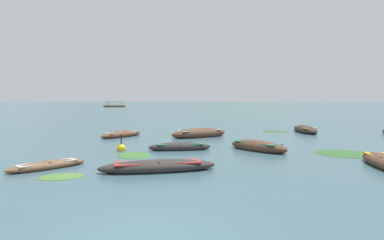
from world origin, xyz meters
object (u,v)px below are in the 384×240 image
object	(u,v)px
rowboat_2	(305,130)
mooring_buoy	(121,149)
rowboat_0	(258,146)
rowboat_1	(199,134)
rowboat_4	(48,165)
rowboat_9	(158,167)
rowboat_3	(180,147)
rowboat_8	(122,134)
ferry_0	(115,106)

from	to	relation	value
rowboat_2	mooring_buoy	distance (m)	16.25
rowboat_0	rowboat_1	size ratio (longest dim) A/B	0.78
rowboat_2	rowboat_4	size ratio (longest dim) A/B	1.51
rowboat_1	rowboat_0	bearing A→B (deg)	-57.85
rowboat_4	rowboat_9	distance (m)	4.32
rowboat_2	rowboat_3	bearing A→B (deg)	-128.59
rowboat_0	rowboat_4	bearing A→B (deg)	-145.64
rowboat_3	rowboat_8	world-z (taller)	rowboat_8
rowboat_0	ferry_0	distance (m)	121.29
rowboat_1	rowboat_9	distance (m)	11.54
rowboat_2	rowboat_4	xyz separation A→B (m)	(-12.85, -16.10, -0.11)
rowboat_0	mooring_buoy	size ratio (longest dim) A/B	3.42
rowboat_0	rowboat_2	xyz separation A→B (m)	(4.52, 10.40, 0.02)
rowboat_0	rowboat_4	world-z (taller)	rowboat_0
ferry_0	rowboat_1	bearing A→B (deg)	-66.25
rowboat_2	rowboat_1	bearing A→B (deg)	-151.63
rowboat_4	ferry_0	xyz separation A→B (m)	(-41.45, 116.30, 0.33)
rowboat_1	rowboat_4	bearing A→B (deg)	-111.56
rowboat_0	rowboat_2	size ratio (longest dim) A/B	0.77
rowboat_8	ferry_0	world-z (taller)	ferry_0
rowboat_2	rowboat_8	bearing A→B (deg)	-160.14
rowboat_1	rowboat_2	bearing A→B (deg)	28.37
rowboat_0	mooring_buoy	distance (m)	7.15
rowboat_3	mooring_buoy	distance (m)	3.05
rowboat_1	rowboat_4	distance (m)	12.52
rowboat_3	mooring_buoy	bearing A→B (deg)	-168.49
rowboat_1	rowboat_8	size ratio (longest dim) A/B	1.13
rowboat_1	rowboat_8	bearing A→B (deg)	-174.42
mooring_buoy	rowboat_2	bearing A→B (deg)	44.49
rowboat_0	rowboat_4	xyz separation A→B (m)	(-8.34, -5.70, -0.10)
mooring_buoy	rowboat_8	bearing A→B (deg)	109.51
rowboat_1	rowboat_2	distance (m)	9.38
ferry_0	mooring_buoy	bearing A→B (deg)	-69.06
rowboat_1	rowboat_8	world-z (taller)	rowboat_1
rowboat_2	ferry_0	xyz separation A→B (m)	(-54.30, 100.20, 0.22)
rowboat_0	rowboat_8	bearing A→B (deg)	149.98
rowboat_8	mooring_buoy	world-z (taller)	mooring_buoy
rowboat_2	ferry_0	world-z (taller)	ferry_0
rowboat_3	rowboat_8	xyz separation A→B (m)	(-5.25, 5.78, 0.01)
rowboat_4	rowboat_9	bearing A→B (deg)	1.33
rowboat_2	mooring_buoy	size ratio (longest dim) A/B	4.44
rowboat_8	ferry_0	xyz separation A→B (m)	(-40.45, 105.21, 0.28)
rowboat_9	rowboat_2	bearing A→B (deg)	61.92
ferry_0	mooring_buoy	world-z (taller)	ferry_0
ferry_0	rowboat_3	bearing A→B (deg)	-67.62
rowboat_3	rowboat_8	size ratio (longest dim) A/B	0.88
rowboat_9	mooring_buoy	xyz separation A→B (m)	(-3.06, 4.61, -0.06)
rowboat_8	mooring_buoy	distance (m)	6.77
rowboat_0	rowboat_9	size ratio (longest dim) A/B	0.76
rowboat_0	rowboat_1	distance (m)	7.02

